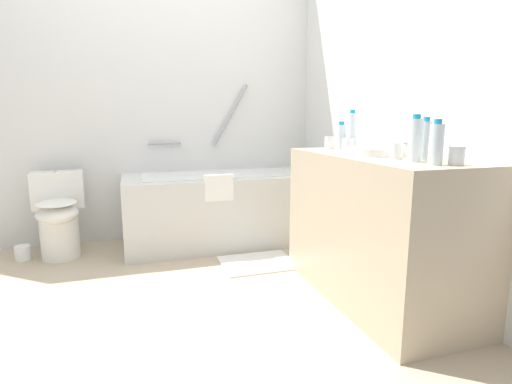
{
  "coord_description": "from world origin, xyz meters",
  "views": [
    {
      "loc": [
        -0.1,
        -2.45,
        1.05
      ],
      "look_at": [
        0.7,
        0.08,
        0.57
      ],
      "focal_mm": 28.17,
      "sensor_mm": 36.0,
      "label": 1
    }
  ],
  "objects_px": {
    "sink_basin": "(376,151)",
    "water_bottle_4": "(341,137)",
    "water_bottle_1": "(436,144)",
    "water_bottle_3": "(352,132)",
    "sink_faucet": "(407,149)",
    "drinking_glass_0": "(330,142)",
    "toilet": "(58,215)",
    "drinking_glass_1": "(348,145)",
    "bath_mat": "(258,263)",
    "water_bottle_2": "(415,140)",
    "drinking_glass_3": "(457,156)",
    "bathtub": "(225,206)",
    "water_bottle_0": "(425,140)",
    "drinking_glass_2": "(396,151)",
    "toilet_paper_roll": "(23,253)"
  },
  "relations": [
    {
      "from": "sink_basin",
      "to": "water_bottle_4",
      "type": "bearing_deg",
      "value": 91.99
    },
    {
      "from": "water_bottle_1",
      "to": "water_bottle_3",
      "type": "xyz_separation_m",
      "value": [
        0.06,
        0.81,
        0.03
      ]
    },
    {
      "from": "sink_faucet",
      "to": "drinking_glass_0",
      "type": "xyz_separation_m",
      "value": [
        -0.23,
        0.5,
        0.01
      ]
    },
    {
      "from": "toilet",
      "to": "drinking_glass_1",
      "type": "xyz_separation_m",
      "value": [
        1.84,
        -1.08,
        0.57
      ]
    },
    {
      "from": "bath_mat",
      "to": "drinking_glass_0",
      "type": "bearing_deg",
      "value": -25.12
    },
    {
      "from": "water_bottle_1",
      "to": "water_bottle_2",
      "type": "distance_m",
      "value": 0.14
    },
    {
      "from": "drinking_glass_0",
      "to": "drinking_glass_3",
      "type": "height_order",
      "value": "same"
    },
    {
      "from": "sink_basin",
      "to": "bathtub",
      "type": "bearing_deg",
      "value": 113.73
    },
    {
      "from": "bathtub",
      "to": "toilet",
      "type": "xyz_separation_m",
      "value": [
        -1.3,
        0.03,
        0.01
      ]
    },
    {
      "from": "drinking_glass_1",
      "to": "drinking_glass_3",
      "type": "height_order",
      "value": "drinking_glass_1"
    },
    {
      "from": "bathtub",
      "to": "sink_faucet",
      "type": "height_order",
      "value": "bathtub"
    },
    {
      "from": "sink_basin",
      "to": "water_bottle_1",
      "type": "bearing_deg",
      "value": -94.12
    },
    {
      "from": "bathtub",
      "to": "water_bottle_3",
      "type": "xyz_separation_m",
      "value": [
        0.6,
        -1.0,
        0.66
      ]
    },
    {
      "from": "water_bottle_1",
      "to": "drinking_glass_3",
      "type": "bearing_deg",
      "value": -24.84
    },
    {
      "from": "drinking_glass_0",
      "to": "water_bottle_1",
      "type": "bearing_deg",
      "value": -90.62
    },
    {
      "from": "toilet",
      "to": "water_bottle_2",
      "type": "relative_size",
      "value": 2.93
    },
    {
      "from": "water_bottle_0",
      "to": "water_bottle_1",
      "type": "xyz_separation_m",
      "value": [
        -0.09,
        -0.18,
        -0.0
      ]
    },
    {
      "from": "water_bottle_4",
      "to": "drinking_glass_2",
      "type": "xyz_separation_m",
      "value": [
        -0.02,
        -0.6,
        -0.04
      ]
    },
    {
      "from": "toilet",
      "to": "drinking_glass_2",
      "type": "relative_size",
      "value": 7.98
    },
    {
      "from": "toilet",
      "to": "drinking_glass_3",
      "type": "height_order",
      "value": "drinking_glass_3"
    },
    {
      "from": "sink_basin",
      "to": "water_bottle_4",
      "type": "height_order",
      "value": "water_bottle_4"
    },
    {
      "from": "toilet",
      "to": "drinking_glass_3",
      "type": "relative_size",
      "value": 7.85
    },
    {
      "from": "drinking_glass_0",
      "to": "toilet_paper_roll",
      "type": "xyz_separation_m",
      "value": [
        -2.11,
        0.82,
        -0.84
      ]
    },
    {
      "from": "sink_faucet",
      "to": "drinking_glass_3",
      "type": "bearing_deg",
      "value": -106.66
    },
    {
      "from": "drinking_glass_3",
      "to": "bath_mat",
      "type": "relative_size",
      "value": 0.16
    },
    {
      "from": "toilet",
      "to": "sink_faucet",
      "type": "bearing_deg",
      "value": 52.65
    },
    {
      "from": "toilet",
      "to": "drinking_glass_2",
      "type": "distance_m",
      "value": 2.48
    },
    {
      "from": "bathtub",
      "to": "water_bottle_2",
      "type": "bearing_deg",
      "value": -72.25
    },
    {
      "from": "drinking_glass_0",
      "to": "drinking_glass_2",
      "type": "relative_size",
      "value": 1.02
    },
    {
      "from": "bathtub",
      "to": "drinking_glass_1",
      "type": "height_order",
      "value": "bathtub"
    },
    {
      "from": "water_bottle_2",
      "to": "water_bottle_3",
      "type": "bearing_deg",
      "value": 84.75
    },
    {
      "from": "sink_basin",
      "to": "sink_faucet",
      "type": "xyz_separation_m",
      "value": [
        0.21,
        0.0,
        0.01
      ]
    },
    {
      "from": "bathtub",
      "to": "bath_mat",
      "type": "relative_size",
      "value": 3.14
    },
    {
      "from": "drinking_glass_0",
      "to": "sink_faucet",
      "type": "bearing_deg",
      "value": -65.06
    },
    {
      "from": "sink_basin",
      "to": "drinking_glass_1",
      "type": "bearing_deg",
      "value": 96.66
    },
    {
      "from": "sink_basin",
      "to": "water_bottle_4",
      "type": "xyz_separation_m",
      "value": [
        -0.01,
        0.37,
        0.06
      ]
    },
    {
      "from": "water_bottle_0",
      "to": "drinking_glass_3",
      "type": "height_order",
      "value": "water_bottle_0"
    },
    {
      "from": "water_bottle_2",
      "to": "drinking_glass_2",
      "type": "distance_m",
      "value": 0.15
    },
    {
      "from": "sink_basin",
      "to": "drinking_glass_1",
      "type": "relative_size",
      "value": 4.2
    },
    {
      "from": "sink_basin",
      "to": "water_bottle_2",
      "type": "relative_size",
      "value": 1.59
    },
    {
      "from": "sink_faucet",
      "to": "toilet_paper_roll",
      "type": "height_order",
      "value": "sink_faucet"
    },
    {
      "from": "toilet",
      "to": "water_bottle_4",
      "type": "distance_m",
      "value": 2.18
    },
    {
      "from": "water_bottle_3",
      "to": "sink_basin",
      "type": "bearing_deg",
      "value": -94.51
    },
    {
      "from": "drinking_glass_0",
      "to": "drinking_glass_1",
      "type": "distance_m",
      "value": 0.25
    },
    {
      "from": "toilet_paper_roll",
      "to": "water_bottle_1",
      "type": "bearing_deg",
      "value": -41.02
    },
    {
      "from": "water_bottle_1",
      "to": "sink_faucet",
      "type": "bearing_deg",
      "value": 64.24
    },
    {
      "from": "bathtub",
      "to": "toilet",
      "type": "bearing_deg",
      "value": 178.84
    },
    {
      "from": "drinking_glass_3",
      "to": "water_bottle_0",
      "type": "bearing_deg",
      "value": 87.51
    },
    {
      "from": "sink_basin",
      "to": "bath_mat",
      "type": "relative_size",
      "value": 0.67
    },
    {
      "from": "drinking_glass_0",
      "to": "bathtub",
      "type": "bearing_deg",
      "value": 124.3
    }
  ]
}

